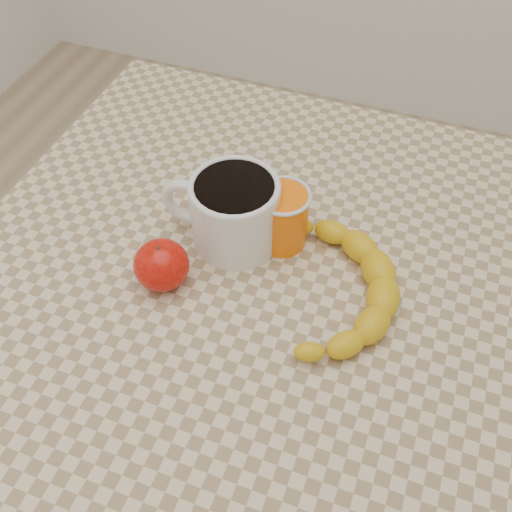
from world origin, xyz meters
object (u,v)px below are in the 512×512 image
(coffee_mug, at_px, (233,210))
(apple, at_px, (162,265))
(banana, at_px, (337,286))
(table, at_px, (256,303))
(orange_juice_glass, at_px, (282,217))

(coffee_mug, bearing_deg, apple, -119.09)
(coffee_mug, relative_size, banana, 0.58)
(table, bearing_deg, orange_juice_glass, 73.86)
(orange_juice_glass, xyz_separation_m, apple, (-0.12, -0.12, -0.01))
(coffee_mug, height_order, orange_juice_glass, coffee_mug)
(table, relative_size, apple, 9.22)
(table, distance_m, coffee_mug, 0.15)
(coffee_mug, xyz_separation_m, banana, (0.16, -0.05, -0.03))
(table, bearing_deg, coffee_mug, 141.69)
(orange_juice_glass, bearing_deg, table, -106.14)
(orange_juice_glass, distance_m, apple, 0.17)
(orange_juice_glass, bearing_deg, banana, -34.99)
(table, relative_size, banana, 2.71)
(table, xyz_separation_m, orange_juice_glass, (0.02, 0.06, 0.13))
(apple, height_order, banana, apple)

